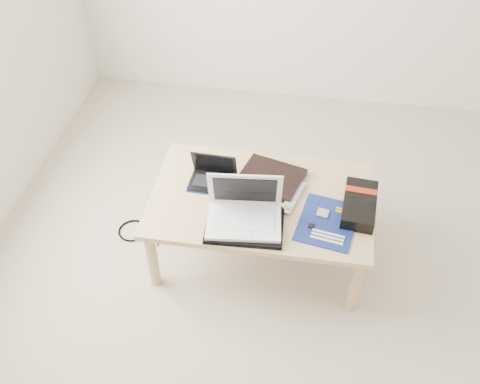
% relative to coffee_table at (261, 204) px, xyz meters
% --- Properties ---
extents(ground, '(4.00, 4.00, 0.00)m').
position_rel_coffee_table_xyz_m(ground, '(0.52, -0.45, -0.35)').
color(ground, '#AFA58E').
rests_on(ground, ground).
extents(coffee_table, '(1.10, 0.70, 0.40)m').
position_rel_coffee_table_xyz_m(coffee_table, '(0.00, 0.00, 0.00)').
color(coffee_table, tan).
rests_on(coffee_table, ground).
extents(book, '(0.37, 0.33, 0.03)m').
position_rel_coffee_table_xyz_m(book, '(0.03, 0.13, 0.06)').
color(book, black).
rests_on(book, coffee_table).
extents(netbook, '(0.24, 0.18, 0.16)m').
position_rel_coffee_table_xyz_m(netbook, '(-0.26, 0.08, 0.08)').
color(netbook, black).
rests_on(netbook, coffee_table).
extents(tablet, '(0.30, 0.26, 0.01)m').
position_rel_coffee_table_xyz_m(tablet, '(-0.08, -0.02, 0.06)').
color(tablet, black).
rests_on(tablet, coffee_table).
extents(remote, '(0.12, 0.24, 0.02)m').
position_rel_coffee_table_xyz_m(remote, '(0.16, 0.01, 0.06)').
color(remote, '#ACABB0').
rests_on(remote, coffee_table).
extents(neoprene_sleeve, '(0.38, 0.28, 0.02)m').
position_rel_coffee_table_xyz_m(neoprene_sleeve, '(-0.05, -0.20, 0.06)').
color(neoprene_sleeve, black).
rests_on(neoprene_sleeve, coffee_table).
extents(white_laptop, '(0.37, 0.28, 0.25)m').
position_rel_coffee_table_xyz_m(white_laptop, '(-0.06, -0.17, 0.12)').
color(white_laptop, white).
rests_on(white_laptop, neoprene_sleeve).
extents(motherboard, '(0.31, 0.37, 0.02)m').
position_rel_coffee_table_xyz_m(motherboard, '(0.34, -0.12, 0.05)').
color(motherboard, '#0B144B').
rests_on(motherboard, coffee_table).
extents(gpu_box, '(0.18, 0.32, 0.07)m').
position_rel_coffee_table_xyz_m(gpu_box, '(0.48, -0.01, 0.08)').
color(gpu_box, black).
rests_on(gpu_box, coffee_table).
extents(cable_coil, '(0.11, 0.11, 0.01)m').
position_rel_coffee_table_xyz_m(cable_coil, '(-0.13, -0.05, 0.05)').
color(cable_coil, black).
rests_on(cable_coil, coffee_table).
extents(floor_cable_coil, '(0.19, 0.19, 0.01)m').
position_rel_coffee_table_xyz_m(floor_cable_coil, '(-0.73, 0.02, -0.35)').
color(floor_cable_coil, black).
rests_on(floor_cable_coil, ground).
extents(floor_cable_trail, '(0.10, 0.32, 0.01)m').
position_rel_coffee_table_xyz_m(floor_cable_trail, '(-0.60, 0.10, -0.35)').
color(floor_cable_trail, black).
rests_on(floor_cable_trail, ground).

